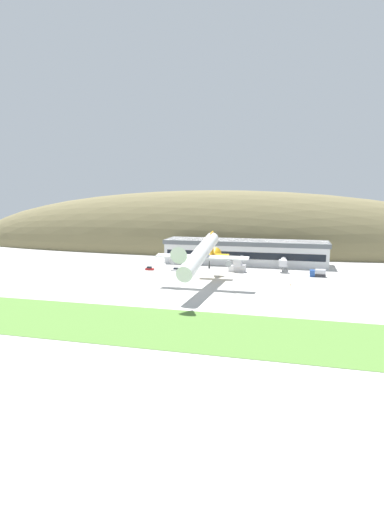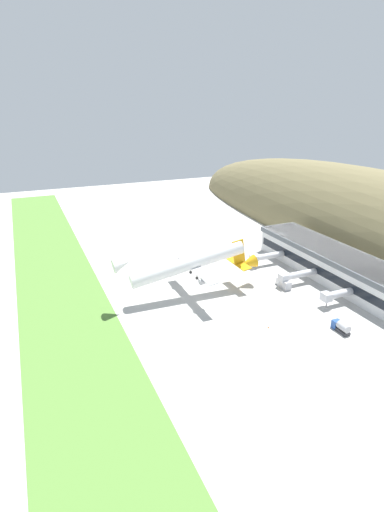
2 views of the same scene
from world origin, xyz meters
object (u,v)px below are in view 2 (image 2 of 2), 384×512
object	(u,v)px
terminal_building	(334,262)
jetway_1	(296,275)
service_car_1	(239,263)
fuel_truck	(341,327)
box_truck	(284,283)
traffic_cone_0	(268,327)
cargo_airplane	(191,264)
jetway_0	(265,257)
service_car_0	(224,254)
jetway_2	(335,295)

from	to	relation	value
terminal_building	jetway_1	size ratio (longest dim) A/B	4.76
terminal_building	service_car_1	bearing A→B (deg)	-134.06
fuel_truck	service_car_1	bearing A→B (deg)	-178.10
box_truck	traffic_cone_0	distance (m)	31.52
terminal_building	cargo_airplane	xyz separation A→B (m)	(-8.58, -57.99, 5.72)
jetway_0	service_car_0	size ratio (longest dim) A/B	4.36
traffic_cone_0	jetway_1	bearing A→B (deg)	129.64
traffic_cone_0	fuel_truck	bearing A→B (deg)	61.35
jetway_0	jetway_1	distance (m)	21.27
jetway_0	fuel_truck	bearing A→B (deg)	-8.45
fuel_truck	traffic_cone_0	bearing A→B (deg)	-118.65
jetway_1	traffic_cone_0	distance (m)	35.69
jetway_1	service_car_1	bearing A→B (deg)	-159.32
jetway_2	service_car_1	distance (m)	47.15
fuel_truck	box_truck	distance (m)	33.32
box_truck	traffic_cone_0	bearing A→B (deg)	-43.98
jetway_1	fuel_truck	bearing A→B (deg)	-13.54
jetway_2	service_car_1	xyz separation A→B (m)	(-45.43, -12.14, -3.41)
terminal_building	box_truck	world-z (taller)	terminal_building
terminal_building	fuel_truck	world-z (taller)	terminal_building
service_car_1	terminal_building	bearing A→B (deg)	45.94
fuel_truck	service_car_0	bearing A→B (deg)	-177.79
service_car_0	box_truck	distance (m)	38.90
terminal_building	jetway_0	world-z (taller)	terminal_building
jetway_1	service_car_0	size ratio (longest dim) A/B	4.41
jetway_0	traffic_cone_0	size ratio (longest dim) A/B	28.09
box_truck	traffic_cone_0	size ratio (longest dim) A/B	13.23
service_car_0	terminal_building	bearing A→B (deg)	36.20
cargo_airplane	service_car_0	size ratio (longest dim) A/B	14.78
cargo_airplane	fuel_truck	size ratio (longest dim) A/B	8.68
terminal_building	jetway_2	distance (m)	24.40
terminal_building	box_truck	distance (m)	23.70
jetway_0	cargo_airplane	bearing A→B (deg)	-72.10
jetway_0	box_truck	size ratio (longest dim) A/B	2.12
jetway_0	service_car_0	distance (m)	20.68
jetway_0	service_car_1	xyz separation A→B (m)	(-5.16, -10.07, -3.41)
jetway_0	cargo_airplane	xyz separation A→B (m)	(13.04, -40.39, 8.24)
cargo_airplane	traffic_cone_0	xyz separation A→B (m)	(30.88, 12.96, -11.95)
service_car_1	box_truck	world-z (taller)	box_truck
fuel_truck	box_truck	xyz separation A→B (m)	(-33.23, 2.53, -0.01)
terminal_building	service_car_1	world-z (taller)	terminal_building
box_truck	traffic_cone_0	world-z (taller)	box_truck
jetway_1	service_car_1	size ratio (longest dim) A/B	3.58
jetway_2	cargo_airplane	distance (m)	51.11
jetway_1	traffic_cone_0	size ratio (longest dim) A/B	28.41
jetway_0	traffic_cone_0	bearing A→B (deg)	-31.99
jetway_1	service_car_0	xyz separation A→B (m)	(-38.54, -10.76, -3.36)
terminal_building	service_car_1	size ratio (longest dim) A/B	17.03
terminal_building	fuel_truck	size ratio (longest dim) A/B	12.32
service_car_1	cargo_airplane	bearing A→B (deg)	-59.02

